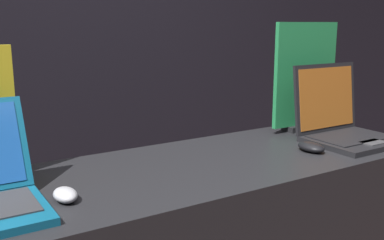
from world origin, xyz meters
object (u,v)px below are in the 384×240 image
mouse_front (65,195)px  mouse_back (311,147)px  promo_stand_back (305,79)px  laptop_back (343,123)px

mouse_front → mouse_back: 0.89m
mouse_back → promo_stand_back: promo_stand_back is taller
laptop_back → promo_stand_back: bearing=90.0°
mouse_back → laptop_back: bearing=13.2°
mouse_front → laptop_back: laptop_back is taller
mouse_front → mouse_back: same height
mouse_front → promo_stand_back: (1.12, 0.26, 0.20)m
mouse_front → promo_stand_back: 1.16m
laptop_back → mouse_back: laptop_back is taller
promo_stand_back → laptop_back: bearing=-90.0°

